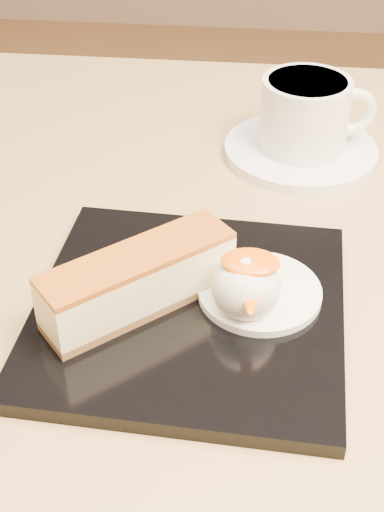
# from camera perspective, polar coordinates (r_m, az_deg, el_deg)

# --- Properties ---
(table) EXTENTS (0.80, 0.80, 0.72)m
(table) POSITION_cam_1_polar(r_m,az_deg,el_deg) (0.68, 4.82, -10.94)
(table) COLOR black
(table) RESTS_ON ground
(dessert_plate) EXTENTS (0.23, 0.23, 0.01)m
(dessert_plate) POSITION_cam_1_polar(r_m,az_deg,el_deg) (0.52, -0.23, -4.33)
(dessert_plate) COLOR black
(dessert_plate) RESTS_ON table
(cheesecake) EXTENTS (0.13, 0.12, 0.05)m
(cheesecake) POSITION_cam_1_polar(r_m,az_deg,el_deg) (0.50, -4.31, -1.96)
(cheesecake) COLOR brown
(cheesecake) RESTS_ON dessert_plate
(cream_smear) EXTENTS (0.09, 0.09, 0.01)m
(cream_smear) POSITION_cam_1_polar(r_m,az_deg,el_deg) (0.52, 5.43, -2.87)
(cream_smear) COLOR white
(cream_smear) RESTS_ON dessert_plate
(ice_cream_scoop) EXTENTS (0.05, 0.05, 0.05)m
(ice_cream_scoop) POSITION_cam_1_polar(r_m,az_deg,el_deg) (0.49, 4.34, -2.42)
(ice_cream_scoop) COLOR white
(ice_cream_scoop) RESTS_ON cream_smear
(mango_sauce) EXTENTS (0.04, 0.03, 0.01)m
(mango_sauce) POSITION_cam_1_polar(r_m,az_deg,el_deg) (0.48, 4.70, -0.50)
(mango_sauce) COLOR #FE6308
(mango_sauce) RESTS_ON ice_cream_scoop
(mint_sprig) EXTENTS (0.03, 0.02, 0.00)m
(mint_sprig) POSITION_cam_1_polar(r_m,az_deg,el_deg) (0.54, 2.41, -0.66)
(mint_sprig) COLOR #33892D
(mint_sprig) RESTS_ON cream_smear
(saucer) EXTENTS (0.15, 0.15, 0.01)m
(saucer) POSITION_cam_1_polar(r_m,az_deg,el_deg) (0.72, 8.68, 8.35)
(saucer) COLOR white
(saucer) RESTS_ON table
(coffee_cup) EXTENTS (0.11, 0.08, 0.07)m
(coffee_cup) POSITION_cam_1_polar(r_m,az_deg,el_deg) (0.70, 9.17, 11.25)
(coffee_cup) COLOR white
(coffee_cup) RESTS_ON saucer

